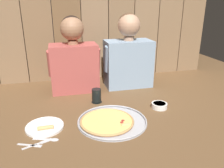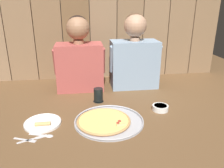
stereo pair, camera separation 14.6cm
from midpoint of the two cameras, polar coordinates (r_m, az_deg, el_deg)
The scene contains 11 objects.
ground_plane at distance 1.45m, azimuth 4.16°, elevation -8.08°, with size 3.20×3.20×0.00m, color brown.
pizza_tray at distance 1.37m, azimuth 1.74°, elevation -9.43°, with size 0.42×0.42×0.03m.
dinner_plate at distance 1.39m, azimuth -14.30°, elevation -9.62°, with size 0.22×0.22×0.03m.
drinking_glass at distance 1.62m, azimuth -0.92°, elevation -2.90°, with size 0.08×0.08×0.10m.
dipping_bowl at distance 1.56m, azimuth 14.84°, elevation -5.86°, with size 0.11×0.11×0.04m.
table_fork at distance 1.27m, azimuth -17.93°, elevation -13.44°, with size 0.13×0.06×0.01m.
table_knife at distance 1.27m, azimuth -16.40°, elevation -13.34°, with size 0.15×0.07×0.01m.
table_spoon at distance 1.28m, azimuth -13.43°, elevation -12.62°, with size 0.14×0.06×0.01m.
diner_left at distance 1.82m, azimuth -6.01°, elevation 6.67°, with size 0.40×0.22×0.59m.
diner_right at distance 1.88m, azimuth 7.93°, elevation 7.25°, with size 0.42×0.22×0.61m.
wooden_backdrop_wall at distance 2.08m, azimuth -0.15°, elevation 17.98°, with size 2.19×0.03×1.21m.
Camera 2 is at (-0.20, -1.26, 0.68)m, focal length 35.99 mm.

